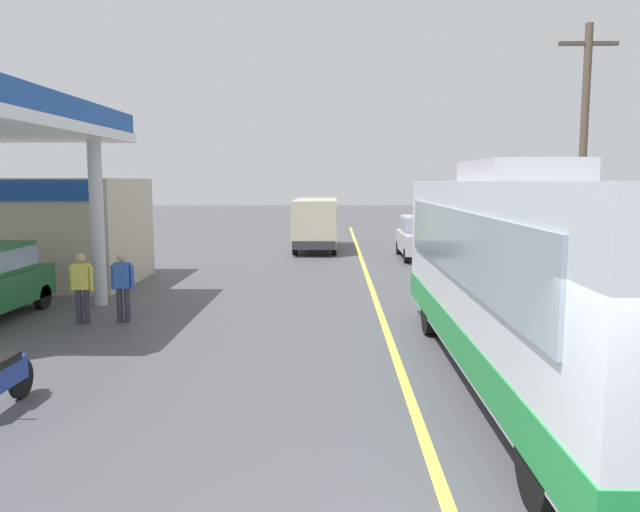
{
  "coord_description": "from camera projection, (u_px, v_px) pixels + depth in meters",
  "views": [
    {
      "loc": [
        -1.18,
        -4.05,
        3.33
      ],
      "look_at": [
        -1.5,
        10.0,
        1.6
      ],
      "focal_mm": 34.42,
      "sensor_mm": 36.0,
      "label": 1
    }
  ],
  "objects": [
    {
      "name": "minibus_opposing_lane",
      "position": [
        316.0,
        220.0,
        29.52
      ],
      "size": [
        2.04,
        6.13,
        2.44
      ],
      "color": "#BFB799",
      "rests_on": "ground"
    },
    {
      "name": "coach_bus_main",
      "position": [
        533.0,
        281.0,
        9.87
      ],
      "size": [
        2.6,
        11.04,
        3.69
      ],
      "color": "silver",
      "rests_on": "ground"
    },
    {
      "name": "pedestrian_near_pump",
      "position": [
        123.0,
        283.0,
        14.42
      ],
      "size": [
        0.55,
        0.22,
        1.66
      ],
      "color": "#33333F",
      "rests_on": "ground"
    },
    {
      "name": "pedestrian_by_shop",
      "position": [
        82.0,
        284.0,
        14.25
      ],
      "size": [
        0.55,
        0.22,
        1.66
      ],
      "color": "#33333F",
      "rests_on": "ground"
    },
    {
      "name": "utility_pole_roadside",
      "position": [
        583.0,
        152.0,
        19.1
      ],
      "size": [
        1.8,
        0.24,
        8.09
      ],
      "color": "brown",
      "rests_on": "ground"
    },
    {
      "name": "ground",
      "position": [
        364.0,
        265.0,
        24.24
      ],
      "size": [
        120.0,
        120.0,
        0.0
      ],
      "primitive_type": "plane",
      "color": "#4C4C51"
    },
    {
      "name": "car_trailing_behind_bus",
      "position": [
        420.0,
        235.0,
        26.37
      ],
      "size": [
        1.7,
        4.2,
        1.82
      ],
      "color": "#B2B2B7",
      "rests_on": "ground"
    },
    {
      "name": "motorcycle_parked_forecourt",
      "position": [
        0.0,
        382.0,
        8.83
      ],
      "size": [
        0.55,
        1.8,
        0.92
      ],
      "color": "black",
      "rests_on": "ground"
    },
    {
      "name": "lane_divider_stripe",
      "position": [
        371.0,
        287.0,
        19.28
      ],
      "size": [
        0.16,
        50.0,
        0.01
      ],
      "primitive_type": "cube",
      "color": "#D8CC4C",
      "rests_on": "ground"
    }
  ]
}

